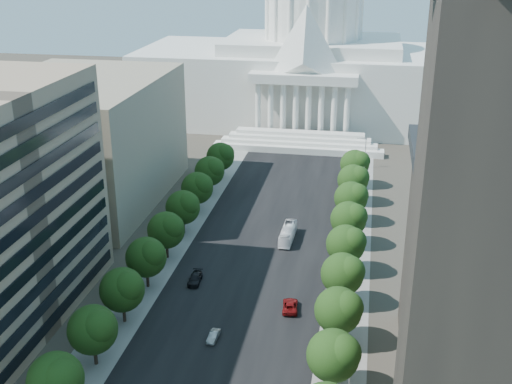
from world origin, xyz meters
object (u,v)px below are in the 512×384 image
Objects in this scene: car_silver at (213,336)px; car_red at (290,306)px; city_bus at (288,234)px; car_dark_b at (195,279)px.

car_red is at bearing 48.98° from car_silver.
car_dark_b is at bearing -123.05° from city_bus.
car_silver is 39.73m from city_bus.
car_red is 28.23m from city_bus.
city_bus reaches higher than car_silver.
city_bus is (14.85, 21.53, 0.71)m from car_dark_b.
car_red is 0.53× the size of city_bus.
car_dark_b is (-19.02, 6.38, -0.00)m from car_red.
car_red is at bearing -21.71° from car_dark_b.
car_silver is 19.27m from car_dark_b.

